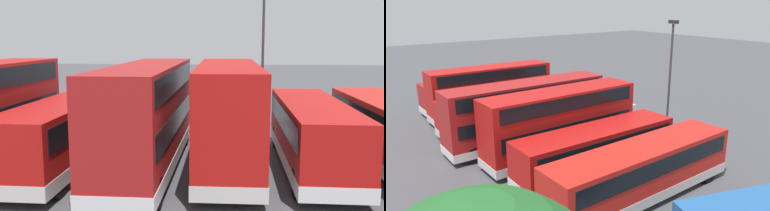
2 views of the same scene
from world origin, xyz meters
TOP-DOWN VIEW (x-y plane):
  - ground_plane at (0.00, 0.00)m, footprint 140.00×140.00m
  - bus_single_deck_near_end at (-10.78, 9.05)m, footprint 2.83×11.65m
  - bus_single_deck_second at (-7.28, 9.24)m, footprint 2.64×10.45m
  - bus_double_decker_third at (-3.65, 9.32)m, footprint 2.74×10.81m
  - bus_double_decker_fourth at (-0.21, 9.92)m, footprint 2.65×11.98m
  - bus_single_deck_fifth at (3.44, 9.36)m, footprint 2.69×11.69m
  - bus_double_decker_sixth at (7.29, 9.36)m, footprint 2.68×10.77m
  - bus_single_deck_seventh at (10.58, 8.97)m, footprint 2.71×11.13m
  - car_hatchback_silver at (2.16, -0.35)m, footprint 4.37×2.54m
  - lamp_post_tall at (-5.69, 1.15)m, footprint 0.70×0.30m
  - waste_bin_yellow at (8.70, -0.06)m, footprint 0.60×0.60m

SIDE VIEW (x-z plane):
  - ground_plane at x=0.00m, z-range 0.00..0.00m
  - waste_bin_yellow at x=8.70m, z-range 0.00..0.95m
  - car_hatchback_silver at x=2.16m, z-range -0.02..1.41m
  - bus_single_deck_second at x=-7.28m, z-range 0.15..3.10m
  - bus_single_deck_seventh at x=10.58m, z-range 0.15..3.10m
  - bus_single_deck_near_end at x=-10.78m, z-range 0.15..3.10m
  - bus_single_deck_fifth at x=3.44m, z-range 0.15..3.10m
  - bus_double_decker_sixth at x=7.29m, z-range 0.17..4.72m
  - bus_double_decker_third at x=-3.65m, z-range 0.17..4.72m
  - bus_double_decker_fourth at x=-0.21m, z-range 0.18..4.73m
  - lamp_post_tall at x=-5.69m, z-range 0.69..9.49m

